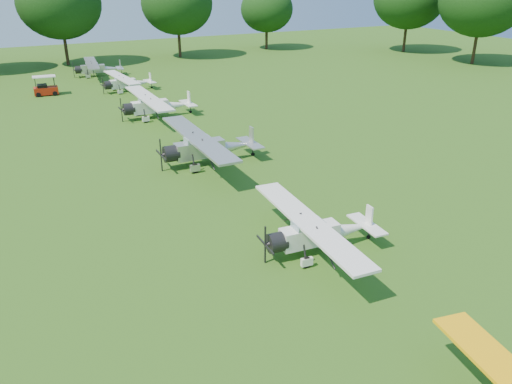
# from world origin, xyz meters

# --- Properties ---
(ground) EXTENTS (160.00, 160.00, 0.00)m
(ground) POSITION_xyz_m (0.00, 0.00, 0.00)
(ground) COLOR #325816
(ground) RESTS_ON ground
(tree_belt) EXTENTS (137.36, 130.27, 14.52)m
(tree_belt) POSITION_xyz_m (3.57, 0.16, 8.03)
(tree_belt) COLOR #322313
(tree_belt) RESTS_ON ground
(aircraft_3) EXTENTS (5.89, 9.39, 1.85)m
(aircraft_3) POSITION_xyz_m (0.75, -2.26, 1.08)
(aircraft_3) COLOR white
(aircraft_3) RESTS_ON ground
(aircraft_4) EXTENTS (7.02, 11.15, 2.21)m
(aircraft_4) POSITION_xyz_m (0.54, 11.00, 1.29)
(aircraft_4) COLOR silver
(aircraft_4) RESTS_ON ground
(aircraft_5) EXTENTS (6.67, 10.59, 2.10)m
(aircraft_5) POSITION_xyz_m (0.85, 24.10, 1.22)
(aircraft_5) COLOR white
(aircraft_5) RESTS_ON ground
(aircraft_6) EXTENTS (5.73, 9.13, 1.80)m
(aircraft_6) POSITION_xyz_m (1.16, 36.01, 1.05)
(aircraft_6) COLOR white
(aircraft_6) RESTS_ON ground
(aircraft_7) EXTENTS (6.08, 9.68, 1.90)m
(aircraft_7) POSITION_xyz_m (-0.08, 46.33, 1.11)
(aircraft_7) COLOR silver
(aircraft_7) RESTS_ON ground
(golf_cart) EXTENTS (2.47, 1.63, 2.02)m
(golf_cart) POSITION_xyz_m (-7.02, 38.07, 0.68)
(golf_cart) COLOR #AA1F0C
(golf_cart) RESTS_ON ground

